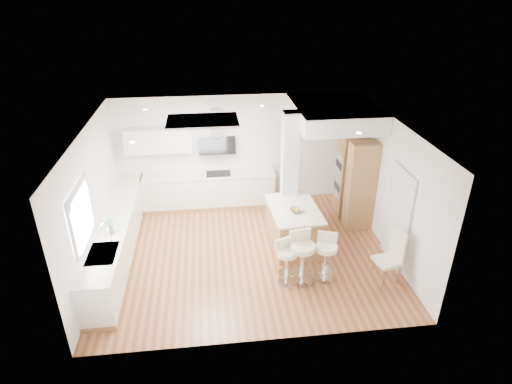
{
  "coord_description": "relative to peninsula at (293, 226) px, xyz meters",
  "views": [
    {
      "loc": [
        -0.72,
        -7.59,
        5.32
      ],
      "look_at": [
        0.24,
        0.4,
        1.25
      ],
      "focal_mm": 30.0,
      "sensor_mm": 36.0,
      "label": 1
    }
  ],
  "objects": [
    {
      "name": "peninsula",
      "position": [
        0.0,
        0.0,
        0.0
      ],
      "size": [
        1.09,
        1.57,
        1.0
      ],
      "rotation": [
        0.0,
        0.0,
        0.06
      ],
      "color": "#A47746",
      "rests_on": "ground"
    },
    {
      "name": "ceiling",
      "position": [
        -1.02,
        -0.19,
        -0.47
      ],
      "size": [
        6.0,
        5.0,
        0.02
      ],
      "primitive_type": "cube",
      "color": "white",
      "rests_on": "ground"
    },
    {
      "name": "wall_right",
      "position": [
        1.98,
        -0.19,
        0.93
      ],
      "size": [
        0.04,
        5.0,
        2.8
      ],
      "primitive_type": "cube",
      "color": "white",
      "rests_on": "ground"
    },
    {
      "name": "pillar",
      "position": [
        0.03,
        0.76,
        0.93
      ],
      "size": [
        0.35,
        0.35,
        2.8
      ],
      "color": "silver",
      "rests_on": "ground"
    },
    {
      "name": "ground",
      "position": [
        -1.02,
        -0.19,
        -0.47
      ],
      "size": [
        6.0,
        6.0,
        0.0
      ],
      "primitive_type": "plane",
      "color": "#9B5E39",
      "rests_on": "ground"
    },
    {
      "name": "oven_column",
      "position": [
        1.65,
        1.04,
        0.58
      ],
      "size": [
        0.63,
        1.21,
        2.1
      ],
      "color": "#A47746",
      "rests_on": "ground"
    },
    {
      "name": "counter_left",
      "position": [
        -3.72,
        0.04,
        -0.01
      ],
      "size": [
        0.63,
        4.5,
        1.35
      ],
      "color": "#A47746",
      "rests_on": "ground"
    },
    {
      "name": "dining_chair",
      "position": [
        1.63,
        -1.43,
        0.14
      ],
      "size": [
        0.52,
        0.52,
        1.14
      ],
      "rotation": [
        0.0,
        0.0,
        0.21
      ],
      "color": "#EFE2C2",
      "rests_on": "ground"
    },
    {
      "name": "soffit",
      "position": [
        1.08,
        1.21,
        2.13
      ],
      "size": [
        1.78,
        2.2,
        0.4
      ],
      "color": "white",
      "rests_on": "ground"
    },
    {
      "name": "wall_left",
      "position": [
        -4.02,
        -0.19,
        0.93
      ],
      "size": [
        0.04,
        5.0,
        2.8
      ],
      "primitive_type": "cube",
      "color": "white",
      "rests_on": "ground"
    },
    {
      "name": "bar_stool_c",
      "position": [
        0.4,
        -1.22,
        0.08
      ],
      "size": [
        0.55,
        0.55,
        0.97
      ],
      "rotation": [
        0.0,
        0.0,
        -0.3
      ],
      "color": "silver",
      "rests_on": "ground"
    },
    {
      "name": "skylight",
      "position": [
        -1.81,
        0.41,
        2.3
      ],
      "size": [
        4.1,
        2.1,
        0.06
      ],
      "color": "silver",
      "rests_on": "ground"
    },
    {
      "name": "bar_stool_b",
      "position": [
        -0.08,
        -1.26,
        0.14
      ],
      "size": [
        0.55,
        0.55,
        1.07
      ],
      "rotation": [
        0.0,
        0.0,
        0.15
      ],
      "color": "silver",
      "rests_on": "ground"
    },
    {
      "name": "wall_back",
      "position": [
        -1.02,
        2.31,
        0.93
      ],
      "size": [
        6.0,
        0.04,
        2.8
      ],
      "primitive_type": "cube",
      "color": "white",
      "rests_on": "ground"
    },
    {
      "name": "doorway_right",
      "position": [
        1.95,
        -0.79,
        0.53
      ],
      "size": [
        0.05,
        1.0,
        2.1
      ],
      "color": "#494239",
      "rests_on": "ground"
    },
    {
      "name": "counter_back",
      "position": [
        -1.94,
        2.03,
        0.23
      ],
      "size": [
        3.62,
        0.63,
        2.5
      ],
      "color": "#A47746",
      "rests_on": "ground"
    },
    {
      "name": "bar_stool_a",
      "position": [
        -0.38,
        -1.23,
        0.04
      ],
      "size": [
        0.53,
        0.53,
        0.91
      ],
      "rotation": [
        0.0,
        0.0,
        0.39
      ],
      "color": "silver",
      "rests_on": "ground"
    },
    {
      "name": "window_left",
      "position": [
        -3.98,
        -1.09,
        1.23
      ],
      "size": [
        0.06,
        1.28,
        1.07
      ],
      "color": "white",
      "rests_on": "ground"
    }
  ]
}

